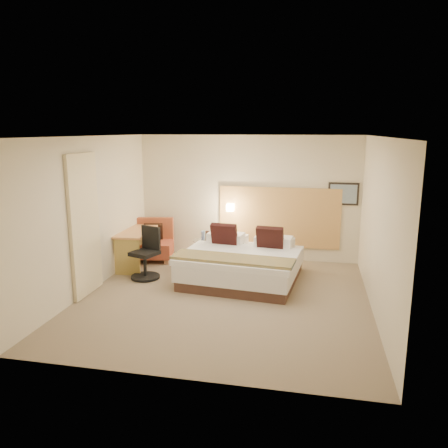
% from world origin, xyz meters
% --- Properties ---
extents(floor, '(4.80, 5.00, 0.02)m').
position_xyz_m(floor, '(0.00, 0.00, -0.01)').
color(floor, '#827058').
rests_on(floor, ground).
extents(ceiling, '(4.80, 5.00, 0.02)m').
position_xyz_m(ceiling, '(0.00, 0.00, 2.71)').
color(ceiling, white).
rests_on(ceiling, floor).
extents(wall_back, '(4.80, 0.02, 2.70)m').
position_xyz_m(wall_back, '(0.00, 2.51, 1.35)').
color(wall_back, beige).
rests_on(wall_back, floor).
extents(wall_front, '(4.80, 0.02, 2.70)m').
position_xyz_m(wall_front, '(0.00, -2.51, 1.35)').
color(wall_front, beige).
rests_on(wall_front, floor).
extents(wall_left, '(0.02, 5.00, 2.70)m').
position_xyz_m(wall_left, '(-2.41, 0.00, 1.35)').
color(wall_left, beige).
rests_on(wall_left, floor).
extents(wall_right, '(0.02, 5.00, 2.70)m').
position_xyz_m(wall_right, '(2.41, 0.00, 1.35)').
color(wall_right, beige).
rests_on(wall_right, floor).
extents(headboard_panel, '(2.60, 0.04, 1.30)m').
position_xyz_m(headboard_panel, '(0.70, 2.47, 0.95)').
color(headboard_panel, '#BB8849').
rests_on(headboard_panel, wall_back).
extents(art_frame, '(0.62, 0.03, 0.47)m').
position_xyz_m(art_frame, '(2.02, 2.48, 1.50)').
color(art_frame, black).
rests_on(art_frame, wall_back).
extents(art_canvas, '(0.54, 0.01, 0.39)m').
position_xyz_m(art_canvas, '(2.02, 2.46, 1.50)').
color(art_canvas, gray).
rests_on(art_canvas, wall_back).
extents(lamp_arm, '(0.02, 0.12, 0.02)m').
position_xyz_m(lamp_arm, '(-0.35, 2.42, 1.15)').
color(lamp_arm, silver).
rests_on(lamp_arm, wall_back).
extents(lamp_shade, '(0.15, 0.15, 0.15)m').
position_xyz_m(lamp_shade, '(-0.35, 2.36, 1.15)').
color(lamp_shade, '#FBEAC4').
rests_on(lamp_shade, wall_back).
extents(curtain, '(0.06, 0.90, 2.42)m').
position_xyz_m(curtain, '(-2.36, -0.25, 1.22)').
color(curtain, beige).
rests_on(curtain, wall_left).
extents(bottle_a, '(0.07, 0.07, 0.19)m').
position_xyz_m(bottle_a, '(-0.84, 1.81, 0.62)').
color(bottle_a, '#869BCF').
rests_on(bottle_a, side_table).
extents(bottle_b, '(0.07, 0.07, 0.19)m').
position_xyz_m(bottle_b, '(-0.83, 1.88, 0.62)').
color(bottle_b, '#81A8C8').
rests_on(bottle_b, side_table).
extents(menu_folder, '(0.13, 0.07, 0.21)m').
position_xyz_m(menu_folder, '(-0.70, 1.77, 0.63)').
color(menu_folder, '#3A2117').
rests_on(menu_folder, side_table).
extents(bed, '(2.27, 2.23, 1.02)m').
position_xyz_m(bed, '(0.15, 1.00, 0.33)').
color(bed, '#442A22').
rests_on(bed, floor).
extents(lounge_chair, '(0.97, 0.88, 0.89)m').
position_xyz_m(lounge_chair, '(-2.00, 1.94, 0.36)').
color(lounge_chair, tan).
rests_on(lounge_chair, floor).
extents(side_table, '(0.56, 0.56, 0.53)m').
position_xyz_m(side_table, '(-0.81, 1.79, 0.29)').
color(side_table, silver).
rests_on(side_table, floor).
extents(desk, '(0.63, 1.26, 0.77)m').
position_xyz_m(desk, '(-2.11, 1.39, 0.60)').
color(desk, tan).
rests_on(desk, floor).
extents(desk_chair, '(0.71, 0.71, 0.98)m').
position_xyz_m(desk_chair, '(-1.68, 0.75, 0.40)').
color(desk_chair, black).
rests_on(desk_chair, floor).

